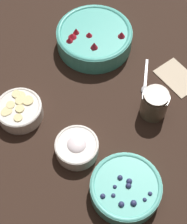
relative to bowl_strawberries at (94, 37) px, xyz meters
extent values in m
plane|color=black|center=(0.08, -0.21, -0.04)|extent=(4.00, 4.00, 0.00)
cylinder|color=#47AD9E|center=(0.00, 0.00, -0.01)|extent=(0.24, 0.24, 0.06)
torus|color=#47AD9E|center=(0.00, 0.00, 0.02)|extent=(0.24, 0.24, 0.02)
cylinder|color=#B21928|center=(0.00, 0.00, 0.01)|extent=(0.19, 0.19, 0.02)
cone|color=#B21928|center=(0.04, -0.06, 0.03)|extent=(0.04, 0.04, 0.03)
cone|color=#B21928|center=(-0.05, -0.04, 0.03)|extent=(0.03, 0.03, 0.02)
cone|color=#B21928|center=(0.00, -0.02, 0.03)|extent=(0.04, 0.04, 0.02)
cone|color=#B21928|center=(-0.04, -0.07, 0.03)|extent=(0.03, 0.03, 0.02)
cone|color=#B21928|center=(-0.04, -0.06, 0.03)|extent=(0.04, 0.04, 0.02)
cone|color=#B21928|center=(0.08, 0.03, 0.03)|extent=(0.03, 0.03, 0.02)
cylinder|color=#56B7A8|center=(0.34, -0.38, -0.02)|extent=(0.18, 0.18, 0.05)
torus|color=#56B7A8|center=(0.34, -0.38, 0.00)|extent=(0.18, 0.18, 0.01)
cylinder|color=navy|center=(0.34, -0.38, 0.00)|extent=(0.15, 0.15, 0.01)
sphere|color=navy|center=(0.32, -0.37, 0.01)|extent=(0.01, 0.01, 0.01)
sphere|color=navy|center=(0.32, -0.39, 0.01)|extent=(0.01, 0.01, 0.01)
sphere|color=navy|center=(0.33, -0.42, 0.01)|extent=(0.01, 0.01, 0.01)
sphere|color=navy|center=(0.40, -0.38, 0.01)|extent=(0.01, 0.01, 0.01)
sphere|color=navy|center=(0.35, -0.37, 0.01)|extent=(0.01, 0.01, 0.01)
sphere|color=navy|center=(0.40, -0.36, 0.01)|extent=(0.01, 0.01, 0.01)
sphere|color=navy|center=(0.38, -0.41, 0.01)|extent=(0.02, 0.02, 0.02)
sphere|color=navy|center=(0.34, -0.36, 0.01)|extent=(0.02, 0.02, 0.02)
sphere|color=navy|center=(0.31, -0.43, 0.01)|extent=(0.01, 0.01, 0.01)
sphere|color=navy|center=(0.36, -0.42, 0.01)|extent=(0.02, 0.02, 0.02)
cylinder|color=silver|center=(-0.03, -0.34, -0.02)|extent=(0.13, 0.13, 0.05)
torus|color=silver|center=(-0.03, -0.34, 0.00)|extent=(0.13, 0.13, 0.01)
cylinder|color=beige|center=(-0.03, -0.34, 0.00)|extent=(0.11, 0.11, 0.01)
cylinder|color=beige|center=(-0.05, -0.37, 0.01)|extent=(0.03, 0.03, 0.00)
cylinder|color=beige|center=(-0.02, -0.35, 0.01)|extent=(0.03, 0.03, 0.01)
cylinder|color=beige|center=(-0.05, -0.31, 0.01)|extent=(0.03, 0.03, 0.01)
cylinder|color=beige|center=(-0.05, -0.35, 0.01)|extent=(0.02, 0.02, 0.01)
cylinder|color=beige|center=(-0.01, -0.37, 0.01)|extent=(0.02, 0.02, 0.01)
cylinder|color=beige|center=(-0.04, -0.32, 0.01)|extent=(0.03, 0.03, 0.01)
cylinder|color=beige|center=(-0.02, -0.31, 0.01)|extent=(0.03, 0.03, 0.01)
cylinder|color=beige|center=(-0.05, -0.38, 0.01)|extent=(0.02, 0.02, 0.00)
cylinder|color=beige|center=(-0.06, -0.31, 0.01)|extent=(0.03, 0.03, 0.01)
cylinder|color=silver|center=(0.17, -0.35, -0.02)|extent=(0.12, 0.12, 0.04)
torus|color=silver|center=(0.17, -0.35, 0.00)|extent=(0.12, 0.12, 0.01)
cylinder|color=white|center=(0.17, -0.35, 0.00)|extent=(0.10, 0.10, 0.01)
ellipsoid|color=white|center=(0.17, -0.35, 0.00)|extent=(0.05, 0.05, 0.02)
cylinder|color=brown|center=(0.28, -0.12, 0.00)|extent=(0.08, 0.08, 0.08)
cylinder|color=#472819|center=(0.28, -0.12, -0.01)|extent=(0.06, 0.06, 0.06)
cylinder|color=brown|center=(0.28, -0.12, 0.05)|extent=(0.07, 0.07, 0.01)
cube|color=beige|center=(0.29, 0.03, -0.04)|extent=(0.15, 0.13, 0.01)
cube|color=#B2B2B7|center=(0.20, -0.01, -0.04)|extent=(0.05, 0.10, 0.01)
ellipsoid|color=#B2B2B7|center=(0.23, -0.07, -0.03)|extent=(0.03, 0.04, 0.01)
camera|label=1|loc=(0.45, -0.69, 0.90)|focal=60.00mm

